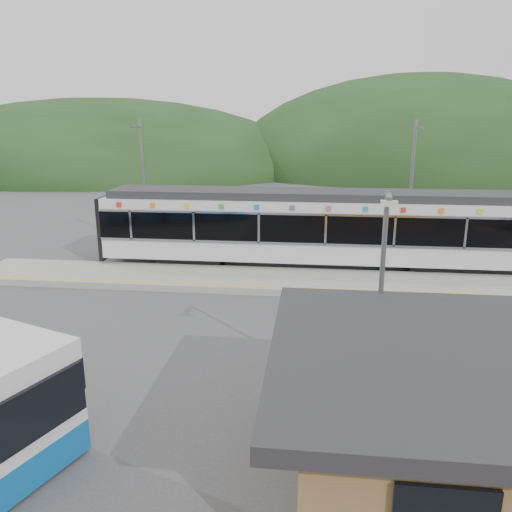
# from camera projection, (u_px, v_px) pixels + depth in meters

# --- Properties ---
(ground) EXTENTS (120.00, 120.00, 0.00)m
(ground) POSITION_uv_depth(u_px,v_px,m) (254.00, 311.00, 18.75)
(ground) COLOR #4C4C4F
(ground) RESTS_ON ground
(hills) EXTENTS (146.00, 149.00, 26.00)m
(hills) POSITION_uv_depth(u_px,v_px,m) (400.00, 275.00, 23.13)
(hills) COLOR #1E3D19
(hills) RESTS_ON ground
(platform) EXTENTS (26.00, 3.20, 0.30)m
(platform) POSITION_uv_depth(u_px,v_px,m) (263.00, 280.00, 21.87)
(platform) COLOR #9E9E99
(platform) RESTS_ON ground
(yellow_line) EXTENTS (26.00, 0.10, 0.01)m
(yellow_line) POSITION_uv_depth(u_px,v_px,m) (260.00, 286.00, 20.59)
(yellow_line) COLOR yellow
(yellow_line) RESTS_ON platform
(train) EXTENTS (20.44, 3.01, 3.74)m
(train) POSITION_uv_depth(u_px,v_px,m) (315.00, 226.00, 23.71)
(train) COLOR black
(train) RESTS_ON ground
(catenary_mast_west) EXTENTS (0.18, 1.80, 7.00)m
(catenary_mast_west) POSITION_uv_depth(u_px,v_px,m) (144.00, 184.00, 26.77)
(catenary_mast_west) COLOR slate
(catenary_mast_west) RESTS_ON ground
(catenary_mast_east) EXTENTS (0.18, 1.80, 7.00)m
(catenary_mast_east) POSITION_uv_depth(u_px,v_px,m) (411.00, 187.00, 25.22)
(catenary_mast_east) COLOR slate
(catenary_mast_east) RESTS_ON ground
(lamp_post) EXTENTS (0.36, 0.98, 5.41)m
(lamp_post) POSITION_uv_depth(u_px,v_px,m) (382.00, 284.00, 11.64)
(lamp_post) COLOR slate
(lamp_post) RESTS_ON ground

